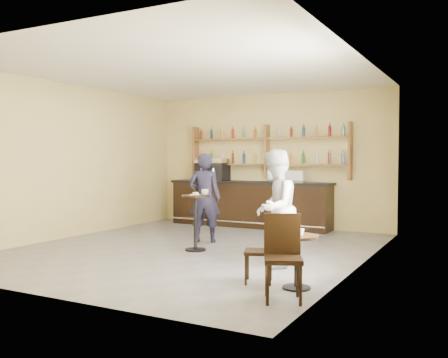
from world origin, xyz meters
The scene contains 23 objects.
floor centered at (0.00, 0.00, 0.00)m, with size 7.00×7.00×0.00m, color slate.
ceiling centered at (0.00, 0.00, 3.20)m, with size 7.00×7.00×0.00m, color white.
wall_back centered at (0.00, 3.50, 1.60)m, with size 7.00×7.00×0.00m, color #CEBA75.
wall_front centered at (0.00, -3.50, 1.60)m, with size 7.00×7.00×0.00m, color #CEBA75.
wall_left centered at (-3.00, 0.00, 1.60)m, with size 7.00×7.00×0.00m, color #CEBA75.
wall_right centered at (3.00, 0.00, 1.60)m, with size 7.00×7.00×0.00m, color #CEBA75.
window_pane centered at (2.99, -1.20, 1.70)m, with size 2.00×2.00×0.00m, color white.
window_frame centered at (2.99, -1.20, 1.70)m, with size 0.04×1.70×2.10m, color black, non-canonical shape.
shelf_unit centered at (0.00, 3.37, 1.81)m, with size 4.00×0.26×1.40m, color brown, non-canonical shape.
liquor_bottles centered at (0.00, 3.37, 1.98)m, with size 3.68×0.10×1.00m, color #8C5919, non-canonical shape.
bar_counter centered at (-0.36, 3.15, 0.55)m, with size 4.04×0.79×1.09m, color black, non-canonical shape.
espresso_machine centered at (-1.38, 3.15, 1.37)m, with size 0.77×0.49×0.55m, color black, non-canonical shape.
pastry_case centered at (0.82, 3.15, 1.23)m, with size 0.45×0.36×0.27m, color silver, non-canonical shape.
pedestal_table centered at (0.11, -0.11, 0.50)m, with size 0.49×0.49×1.00m, color black, non-canonical shape.
napkin centered at (0.11, -0.11, 1.00)m, with size 0.16×0.16×0.00m, color white.
donut centered at (0.12, -0.12, 1.02)m, with size 0.12×0.12×0.04m, color #C08D46.
cup_pedestal centered at (0.25, -0.01, 1.05)m, with size 0.12×0.12×0.10m, color white.
man_main centered at (-0.20, 0.74, 0.88)m, with size 0.64×0.42×1.75m, color black.
cafe_table centered at (2.60, -1.74, 0.34)m, with size 0.54×0.54×0.69m, color black, non-canonical shape.
cup_cafe centered at (2.65, -1.74, 0.73)m, with size 0.09×0.09×0.08m, color white.
chair_west centered at (2.05, -1.69, 0.42)m, with size 0.37×0.37×0.85m, color black, non-canonical shape.
chair_south centered at (2.65, -2.34, 0.50)m, with size 0.43×0.43×1.00m, color black, non-canonical shape.
patron_second centered at (1.86, -0.69, 0.89)m, with size 0.87×0.68×1.79m, color #98999D.
Camera 1 is at (4.73, -7.70, 1.66)m, focal length 40.00 mm.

